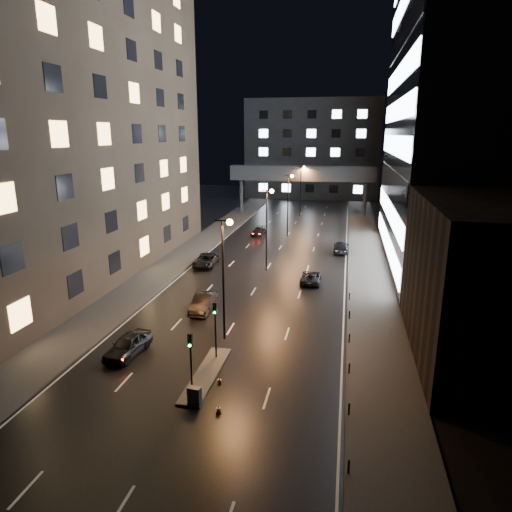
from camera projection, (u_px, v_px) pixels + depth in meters
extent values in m
plane|color=black|center=(280.00, 248.00, 68.31)|extent=(160.00, 160.00, 0.00)
cube|color=#383533|center=(190.00, 251.00, 65.92)|extent=(5.00, 110.00, 0.15)
cube|color=#383533|center=(367.00, 260.00, 61.19)|extent=(5.00, 110.00, 0.15)
cube|color=#2D2319|center=(68.00, 102.00, 52.21)|extent=(15.00, 48.00, 40.00)
cube|color=black|center=(489.00, 281.00, 33.61)|extent=(10.00, 18.00, 12.00)
cube|color=black|center=(487.00, 81.00, 53.92)|extent=(20.00, 36.00, 45.00)
cube|color=#333335|center=(313.00, 149.00, 119.95)|extent=(34.00, 14.00, 25.00)
cube|color=#333335|center=(302.00, 173.00, 94.49)|extent=(30.00, 3.00, 3.00)
cylinder|color=#333335|center=(241.00, 196.00, 98.26)|extent=(0.80, 0.80, 7.00)
cylinder|color=#333335|center=(365.00, 199.00, 93.33)|extent=(0.80, 0.80, 7.00)
cube|color=#383533|center=(206.00, 374.00, 32.26)|extent=(1.60, 8.00, 0.15)
cylinder|color=black|center=(216.00, 336.00, 34.15)|extent=(0.12, 0.12, 3.50)
cube|color=black|center=(215.00, 308.00, 33.58)|extent=(0.28, 0.22, 0.90)
sphere|color=#0CFF33|center=(215.00, 313.00, 33.52)|extent=(0.18, 0.18, 0.18)
cylinder|color=black|center=(191.00, 372.00, 28.94)|extent=(0.12, 0.12, 3.50)
cube|color=black|center=(190.00, 340.00, 28.37)|extent=(0.28, 0.22, 0.90)
sphere|color=#0CFF33|center=(190.00, 346.00, 28.31)|extent=(0.18, 0.18, 0.18)
cylinder|color=black|center=(349.00, 468.00, 22.71)|extent=(0.12, 0.12, 0.90)
cylinder|color=black|center=(349.00, 410.00, 27.44)|extent=(0.12, 0.12, 0.90)
cylinder|color=black|center=(349.00, 369.00, 32.18)|extent=(0.12, 0.12, 0.90)
cylinder|color=black|center=(349.00, 339.00, 36.91)|extent=(0.12, 0.12, 0.90)
cylinder|color=black|center=(349.00, 316.00, 41.64)|extent=(0.12, 0.12, 0.90)
cylinder|color=black|center=(349.00, 297.00, 46.38)|extent=(0.12, 0.12, 0.90)
cylinder|color=black|center=(223.00, 282.00, 36.71)|extent=(0.18, 0.18, 10.00)
cylinder|color=black|center=(222.00, 221.00, 35.41)|extent=(1.20, 0.12, 0.12)
sphere|color=#FF9E38|center=(230.00, 222.00, 35.32)|extent=(0.50, 0.50, 0.50)
cylinder|color=black|center=(267.00, 231.00, 55.64)|extent=(0.18, 0.18, 10.00)
cylinder|color=black|center=(267.00, 190.00, 54.34)|extent=(1.20, 0.12, 0.12)
sphere|color=#FF9E38|center=(272.00, 191.00, 54.25)|extent=(0.50, 0.50, 0.50)
cylinder|color=black|center=(288.00, 206.00, 74.58)|extent=(0.18, 0.18, 10.00)
cylinder|color=black|center=(288.00, 175.00, 73.27)|extent=(1.20, 0.12, 0.12)
sphere|color=#FF9E38|center=(292.00, 176.00, 73.19)|extent=(0.50, 0.50, 0.50)
cylinder|color=black|center=(301.00, 191.00, 93.51)|extent=(0.18, 0.18, 10.00)
cylinder|color=black|center=(301.00, 167.00, 92.21)|extent=(1.20, 0.12, 0.12)
sphere|color=#FF9E38|center=(304.00, 167.00, 92.12)|extent=(0.50, 0.50, 0.50)
imported|color=black|center=(128.00, 345.00, 35.07)|extent=(2.49, 4.99, 1.63)
imported|color=black|center=(203.00, 302.00, 43.87)|extent=(1.98, 5.06, 1.64)
imported|color=black|center=(206.00, 260.00, 58.64)|extent=(2.89, 5.64, 1.52)
imported|color=black|center=(259.00, 232.00, 76.25)|extent=(2.19, 4.57, 1.28)
imported|color=black|center=(311.00, 277.00, 52.13)|extent=(2.21, 4.76, 1.32)
imported|color=black|center=(341.00, 247.00, 65.51)|extent=(2.18, 5.30, 1.53)
cube|color=#525255|center=(195.00, 395.00, 28.51)|extent=(0.88, 0.56, 1.12)
cone|color=#E4450C|center=(218.00, 410.00, 27.79)|extent=(0.44, 0.44, 0.56)
cone|color=#D8410B|center=(220.00, 381.00, 31.12)|extent=(0.43, 0.43, 0.49)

